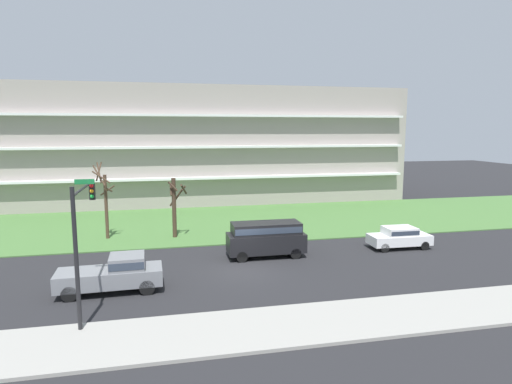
{
  "coord_description": "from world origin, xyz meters",
  "views": [
    {
      "loc": [
        -4.79,
        -25.25,
        8.57
      ],
      "look_at": [
        2.04,
        6.0,
        3.94
      ],
      "focal_mm": 30.53,
      "sensor_mm": 36.0,
      "label": 1
    }
  ],
  "objects_px": {
    "tree_far_left": "(105,200)",
    "traffic_signal_mast": "(83,224)",
    "tree_left": "(175,204)",
    "sedan_white_center_right": "(399,237)",
    "pickup_gray_near_left": "(115,273)",
    "van_black_center_left": "(266,237)"
  },
  "relations": [
    {
      "from": "tree_far_left",
      "to": "traffic_signal_mast",
      "type": "distance_m",
      "value": 14.48
    },
    {
      "from": "tree_left",
      "to": "sedan_white_center_right",
      "type": "distance_m",
      "value": 17.15
    },
    {
      "from": "pickup_gray_near_left",
      "to": "traffic_signal_mast",
      "type": "distance_m",
      "value": 4.38
    },
    {
      "from": "tree_left",
      "to": "van_black_center_left",
      "type": "xyz_separation_m",
      "value": [
        5.79,
        -6.57,
        -1.3
      ]
    },
    {
      "from": "tree_left",
      "to": "pickup_gray_near_left",
      "type": "bearing_deg",
      "value": -107.79
    },
    {
      "from": "tree_far_left",
      "to": "tree_left",
      "type": "bearing_deg",
      "value": -6.72
    },
    {
      "from": "tree_far_left",
      "to": "tree_left",
      "type": "height_order",
      "value": "tree_far_left"
    },
    {
      "from": "tree_left",
      "to": "pickup_gray_near_left",
      "type": "relative_size",
      "value": 0.88
    },
    {
      "from": "pickup_gray_near_left",
      "to": "van_black_center_left",
      "type": "xyz_separation_m",
      "value": [
        9.34,
        4.49,
        0.38
      ]
    },
    {
      "from": "van_black_center_left",
      "to": "traffic_signal_mast",
      "type": "distance_m",
      "value": 12.93
    },
    {
      "from": "tree_left",
      "to": "sedan_white_center_right",
      "type": "relative_size",
      "value": 1.08
    },
    {
      "from": "van_black_center_left",
      "to": "sedan_white_center_right",
      "type": "relative_size",
      "value": 1.17
    },
    {
      "from": "van_black_center_left",
      "to": "tree_far_left",
      "type": "bearing_deg",
      "value": -32.7
    },
    {
      "from": "sedan_white_center_right",
      "to": "traffic_signal_mast",
      "type": "relative_size",
      "value": 0.71
    },
    {
      "from": "van_black_center_left",
      "to": "pickup_gray_near_left",
      "type": "bearing_deg",
      "value": 25.94
    },
    {
      "from": "tree_left",
      "to": "pickup_gray_near_left",
      "type": "xyz_separation_m",
      "value": [
        -3.55,
        -11.06,
        -1.68
      ]
    },
    {
      "from": "traffic_signal_mast",
      "to": "tree_far_left",
      "type": "bearing_deg",
      "value": 93.05
    },
    {
      "from": "tree_left",
      "to": "pickup_gray_near_left",
      "type": "height_order",
      "value": "tree_left"
    },
    {
      "from": "tree_far_left",
      "to": "sedan_white_center_right",
      "type": "distance_m",
      "value": 22.34
    },
    {
      "from": "pickup_gray_near_left",
      "to": "traffic_signal_mast",
      "type": "relative_size",
      "value": 0.87
    },
    {
      "from": "tree_left",
      "to": "traffic_signal_mast",
      "type": "xyz_separation_m",
      "value": [
        -4.53,
        -13.79,
        1.61
      ]
    },
    {
      "from": "tree_far_left",
      "to": "van_black_center_left",
      "type": "relative_size",
      "value": 1.16
    }
  ]
}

